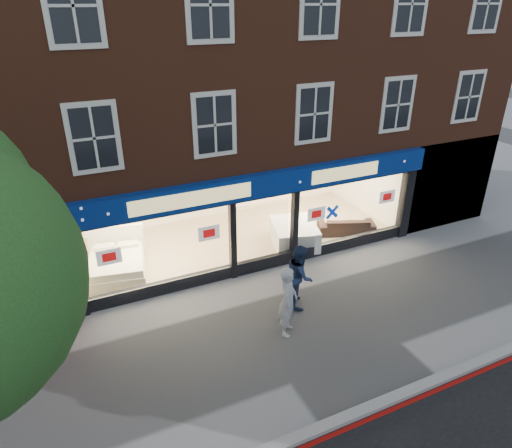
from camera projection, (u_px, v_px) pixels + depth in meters
ground at (314, 324)px, 12.06m from camera, size 120.00×120.00×0.00m
kerb_line at (392, 410)px, 9.53m from camera, size 60.00×0.10×0.01m
kerb_stone at (386, 401)px, 9.67m from camera, size 60.00×0.25×0.12m
showroom_floor at (237, 238)px, 16.31m from camera, size 11.00×4.50×0.10m
building at (213, 35)px, 14.74m from camera, size 19.00×8.26×10.30m
display_bed at (117, 263)px, 14.03m from camera, size 2.05×2.34×1.16m
bedside_table at (107, 247)px, 15.06m from camera, size 0.45×0.45×0.55m
mattress_stack at (294, 234)px, 15.71m from camera, size 1.89×2.15×0.72m
sofa at (346, 225)px, 16.45m from camera, size 2.16×1.49×0.59m
a_board at (23, 326)px, 11.22m from camera, size 0.74×0.61×0.98m
pedestrian_grey at (288, 301)px, 11.36m from camera, size 0.78×0.84×1.92m
pedestrian_blue at (300, 275)px, 12.49m from camera, size 1.01×1.10×1.83m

